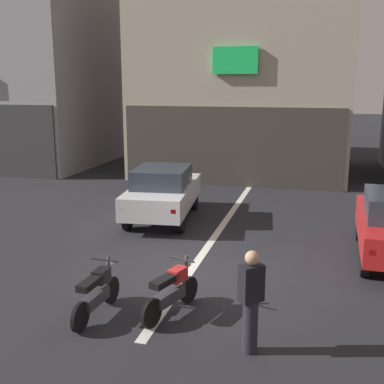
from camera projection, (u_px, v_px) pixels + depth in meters
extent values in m
plane|color=#232328|center=(188.00, 274.00, 10.65)|extent=(120.00, 120.00, 0.00)
cube|color=silver|center=(235.00, 208.00, 16.31)|extent=(0.20, 18.00, 0.01)
cube|color=#9E9EA3|center=(26.00, 35.00, 25.03)|extent=(8.41, 9.17, 13.13)
cube|color=#3E3A33|center=(230.00, 147.00, 19.41)|extent=(8.86, 0.10, 3.20)
cube|color=#1EE566|center=(235.00, 60.00, 18.56)|extent=(1.76, 0.16, 1.03)
cylinder|color=black|center=(149.00, 198.00, 16.30)|extent=(0.25, 0.66, 0.64)
cylinder|color=black|center=(194.00, 200.00, 16.07)|extent=(0.25, 0.66, 0.64)
cylinder|color=black|center=(128.00, 219.00, 13.79)|extent=(0.25, 0.66, 0.64)
cylinder|color=black|center=(181.00, 221.00, 13.57)|extent=(0.25, 0.66, 0.64)
cube|color=silver|center=(163.00, 195.00, 14.84)|extent=(2.19, 4.26, 0.66)
cube|color=#2D3842|center=(162.00, 177.00, 14.56)|extent=(1.75, 2.12, 0.56)
cube|color=red|center=(122.00, 209.00, 12.98)|extent=(0.15, 0.07, 0.12)
cube|color=red|center=(173.00, 211.00, 12.78)|extent=(0.15, 0.07, 0.12)
cylinder|color=black|center=(360.00, 228.00, 12.93)|extent=(0.20, 0.64, 0.64)
cylinder|color=black|center=(365.00, 262.00, 10.49)|extent=(0.20, 0.64, 0.64)
cube|color=red|center=(372.00, 252.00, 9.69)|extent=(0.14, 0.06, 0.12)
cylinder|color=black|center=(112.00, 290.00, 9.23)|extent=(0.10, 0.52, 0.52)
cylinder|color=black|center=(80.00, 317.00, 8.16)|extent=(0.10, 0.52, 0.52)
cube|color=#38383D|center=(95.00, 298.00, 8.62)|extent=(0.24, 0.75, 0.22)
cube|color=black|center=(90.00, 283.00, 8.40)|extent=(0.25, 0.61, 0.12)
cube|color=black|center=(101.00, 276.00, 8.79)|extent=(0.24, 0.37, 0.24)
cylinder|color=#4C4C51|center=(107.00, 275.00, 9.00)|extent=(0.08, 0.24, 0.70)
cylinder|color=black|center=(104.00, 260.00, 8.86)|extent=(0.55, 0.07, 0.04)
sphere|color=silver|center=(110.00, 264.00, 9.08)|extent=(0.12, 0.12, 0.12)
cylinder|color=black|center=(189.00, 290.00, 9.23)|extent=(0.23, 0.52, 0.52)
cylinder|color=black|center=(152.00, 313.00, 8.30)|extent=(0.23, 0.52, 0.52)
cube|color=#38383D|center=(170.00, 296.00, 8.70)|extent=(0.43, 0.76, 0.22)
cube|color=black|center=(164.00, 281.00, 8.49)|extent=(0.40, 0.64, 0.12)
cube|color=red|center=(178.00, 275.00, 8.83)|extent=(0.32, 0.41, 0.24)
cylinder|color=#4C4C51|center=(184.00, 274.00, 9.03)|extent=(0.14, 0.25, 0.70)
cylinder|color=black|center=(182.00, 259.00, 8.89)|extent=(0.53, 0.21, 0.04)
sphere|color=silver|center=(188.00, 264.00, 9.09)|extent=(0.12, 0.12, 0.12)
cylinder|color=#23232D|center=(250.00, 326.00, 7.50)|extent=(0.24, 0.24, 0.86)
cube|color=black|center=(251.00, 283.00, 7.34)|extent=(0.41, 0.41, 0.58)
sphere|color=tan|center=(252.00, 258.00, 7.25)|extent=(0.22, 0.22, 0.22)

